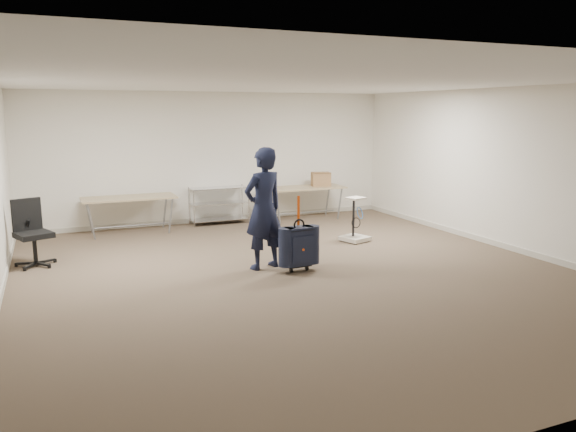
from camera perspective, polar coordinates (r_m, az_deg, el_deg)
name	(u,v)px	position (r m, az deg, el deg)	size (l,w,h in m)	color
ground	(299,274)	(8.38, 1.12, -5.95)	(9.00, 9.00, 0.00)	brown
room_shell	(266,250)	(9.60, -2.27, -3.51)	(8.00, 9.00, 9.00)	white
folding_table_left	(129,200)	(11.49, -15.85, 1.62)	(1.80, 0.75, 0.73)	tan
folding_table_right	(304,189)	(12.54, 1.64, 2.73)	(1.80, 0.75, 0.73)	tan
wire_shelf	(219,203)	(12.15, -7.03, 1.27)	(1.22, 0.47, 0.80)	silver
person	(264,209)	(8.52, -2.50, 0.75)	(0.68, 0.45, 1.87)	black
suitcase	(299,246)	(8.43, 1.13, -3.09)	(0.43, 0.27, 1.16)	black
office_chair	(34,246)	(9.65, -24.43, -2.77)	(0.63, 0.64, 1.05)	black
equipment_cart	(355,230)	(10.52, 6.83, -1.40)	(0.57, 0.57, 0.83)	beige
cardboard_box	(321,179)	(12.70, 3.36, 3.76)	(0.41, 0.31, 0.31)	olive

